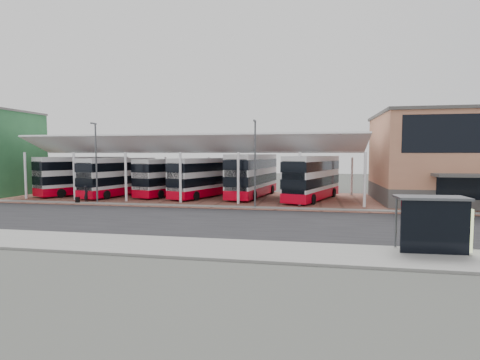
{
  "coord_description": "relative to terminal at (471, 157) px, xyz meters",
  "views": [
    {
      "loc": [
        6.96,
        -27.7,
        5.02
      ],
      "look_at": [
        0.22,
        8.3,
        2.46
      ],
      "focal_mm": 28.0,
      "sensor_mm": 36.0,
      "label": 1
    }
  ],
  "objects": [
    {
      "name": "canopy",
      "position": [
        -29.0,
        0.01,
        1.14
      ],
      "size": [
        37.0,
        11.63,
        7.07
      ],
      "color": "white",
      "rests_on": "ground"
    },
    {
      "name": "lamp_west",
      "position": [
        -37.0,
        -7.65,
        -0.3
      ],
      "size": [
        0.16,
        0.9,
        8.07
      ],
      "color": "#4C4E53",
      "rests_on": "ground"
    },
    {
      "name": "bus_4",
      "position": [
        -22.56,
        1.18,
        -2.16
      ],
      "size": [
        4.48,
        12.18,
        4.91
      ],
      "rotation": [
        0.0,
        0.0,
        -0.15
      ],
      "color": "silver",
      "rests_on": "forecourt"
    },
    {
      "name": "pedestrian",
      "position": [
        -38.62,
        -6.98,
        -3.74
      ],
      "size": [
        0.5,
        0.68,
        1.72
      ],
      "primitive_type": "imported",
      "rotation": [
        0.0,
        0.0,
        1.72
      ],
      "color": "black",
      "rests_on": "forecourt"
    },
    {
      "name": "bus_5",
      "position": [
        -15.75,
        -0.61,
        -2.25
      ],
      "size": [
        6.22,
        11.7,
        4.73
      ],
      "rotation": [
        0.0,
        0.0,
        -0.33
      ],
      "color": "silver",
      "rests_on": "forecourt"
    },
    {
      "name": "yellow_line_far",
      "position": [
        -23.0,
        -20.62,
        -4.63
      ],
      "size": [
        120.0,
        0.12,
        0.01
      ],
      "primitive_type": "cube",
      "color": "gold",
      "rests_on": "road"
    },
    {
      "name": "terminal",
      "position": [
        0.0,
        0.0,
        0.0
      ],
      "size": [
        18.4,
        14.4,
        9.25
      ],
      "color": "#504E4B",
      "rests_on": "ground"
    },
    {
      "name": "sidewalk",
      "position": [
        -23.0,
        -22.92,
        -4.59
      ],
      "size": [
        120.0,
        4.0,
        0.14
      ],
      "primitive_type": "cube",
      "color": "slate",
      "rests_on": "ground"
    },
    {
      "name": "bus_1",
      "position": [
        -38.29,
        -0.76,
        -2.38
      ],
      "size": [
        4.9,
        11.14,
        4.47
      ],
      "rotation": [
        0.0,
        0.0,
        -0.23
      ],
      "color": "silver",
      "rests_on": "forecourt"
    },
    {
      "name": "forecourt",
      "position": [
        -21.0,
        -0.92,
        -4.63
      ],
      "size": [
        72.0,
        16.0,
        0.06
      ],
      "primitive_type": "cube",
      "color": "brown",
      "rests_on": "ground"
    },
    {
      "name": "bus_0",
      "position": [
        -43.27,
        -0.17,
        -2.31
      ],
      "size": [
        7.41,
        11.1,
        4.6
      ],
      "rotation": [
        0.0,
        0.0,
        -0.48
      ],
      "color": "silver",
      "rests_on": "forecourt"
    },
    {
      "name": "road",
      "position": [
        -23.0,
        -14.92,
        -4.65
      ],
      "size": [
        120.0,
        14.0,
        0.02
      ],
      "primitive_type": "cube",
      "color": "black",
      "rests_on": "ground"
    },
    {
      "name": "yellow_line_near",
      "position": [
        -23.0,
        -20.92,
        -4.63
      ],
      "size": [
        120.0,
        0.12,
        0.01
      ],
      "primitive_type": "cube",
      "color": "gold",
      "rests_on": "road"
    },
    {
      "name": "lamp_east",
      "position": [
        -21.0,
        -7.65,
        -0.3
      ],
      "size": [
        0.16,
        0.9,
        8.07
      ],
      "color": "#4C4E53",
      "rests_on": "ground"
    },
    {
      "name": "bus_shelter",
      "position": [
        -9.74,
        -21.87,
        -2.8
      ],
      "size": [
        3.51,
        1.72,
        2.76
      ],
      "rotation": [
        0.0,
        0.0,
        0.04
      ],
      "color": "black",
      "rests_on": "sidewalk"
    },
    {
      "name": "bus_2",
      "position": [
        -32.54,
        0.86,
        -2.43
      ],
      "size": [
        5.27,
        10.88,
        4.37
      ],
      "rotation": [
        0.0,
        0.0,
        -0.28
      ],
      "color": "silver",
      "rests_on": "forecourt"
    },
    {
      "name": "north_kerb",
      "position": [
        -23.0,
        -7.72,
        -4.59
      ],
      "size": [
        120.0,
        0.8,
        0.14
      ],
      "primitive_type": "cube",
      "color": "slate",
      "rests_on": "ground"
    },
    {
      "name": "suitcase",
      "position": [
        -39.01,
        -7.91,
        -4.28
      ],
      "size": [
        0.37,
        0.27,
        0.64
      ],
      "primitive_type": "cube",
      "color": "black",
      "rests_on": "forecourt"
    },
    {
      "name": "bus_3",
      "position": [
        -27.98,
        0.11,
        -2.38
      ],
      "size": [
        5.92,
        11.06,
        4.47
      ],
      "rotation": [
        0.0,
        0.0,
        -0.33
      ],
      "color": "silver",
      "rests_on": "forecourt"
    },
    {
      "name": "ground",
      "position": [
        -23.0,
        -13.92,
        -4.66
      ],
      "size": [
        140.0,
        140.0,
        0.0
      ],
      "primitive_type": "plane",
      "color": "#3F403B"
    }
  ]
}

